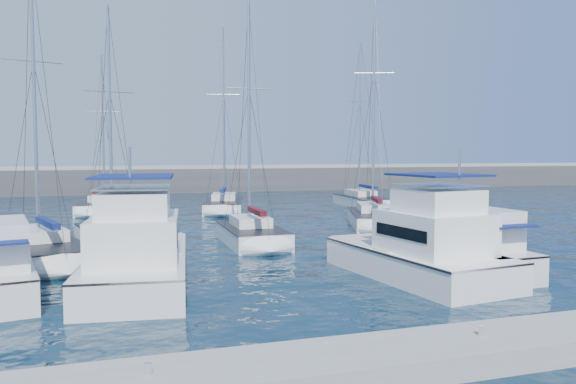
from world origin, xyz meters
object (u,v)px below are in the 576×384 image
object	(u,v)px
motor_yacht_port_inner	(138,257)
sailboat_mid_b	(116,237)
motor_yacht_stbd_inner	(423,251)
motor_yacht_stbd_outer	(470,251)
sailboat_back_c	(362,201)
sailboat_mid_a	(42,250)
sailboat_back_a	(103,207)
sailboat_mid_d	(374,218)
sailboat_mid_c	(252,235)
sailboat_back_b	(224,205)

from	to	relation	value
motor_yacht_port_inner	sailboat_mid_b	world-z (taller)	sailboat_mid_b
motor_yacht_port_inner	motor_yacht_stbd_inner	xyz separation A→B (m)	(11.03, -2.28, 0.00)
motor_yacht_stbd_outer	sailboat_back_c	bearing A→B (deg)	70.84
motor_yacht_stbd_outer	sailboat_mid_a	world-z (taller)	sailboat_mid_a
sailboat_mid_b	sailboat_back_a	bearing A→B (deg)	80.38
motor_yacht_stbd_inner	sailboat_back_c	bearing A→B (deg)	61.94
sailboat_mid_d	sailboat_back_c	xyz separation A→B (m)	(5.36, 13.29, -0.02)
sailboat_mid_a	sailboat_mid_c	distance (m)	10.78
motor_yacht_stbd_inner	sailboat_mid_c	bearing A→B (deg)	105.51
motor_yacht_stbd_outer	sailboat_mid_b	bearing A→B (deg)	138.16
motor_yacht_port_inner	sailboat_mid_d	size ratio (longest dim) A/B	0.61
motor_yacht_stbd_outer	sailboat_back_b	bearing A→B (deg)	97.45
motor_yacht_stbd_outer	sailboat_mid_a	xyz separation A→B (m)	(-17.67, 8.49, -0.42)
motor_yacht_stbd_inner	sailboat_mid_d	distance (m)	16.73
motor_yacht_stbd_outer	sailboat_mid_d	size ratio (longest dim) A/B	0.40
motor_yacht_stbd_outer	sailboat_back_a	distance (m)	33.61
sailboat_back_a	sailboat_back_c	distance (m)	23.62
sailboat_mid_a	sailboat_mid_c	size ratio (longest dim) A/B	1.09
sailboat_mid_a	sailboat_mid_b	xyz separation A→B (m)	(3.37, 3.13, -0.02)
sailboat_mid_c	motor_yacht_stbd_inner	bearing A→B (deg)	-66.18
sailboat_mid_a	sailboat_back_c	world-z (taller)	sailboat_back_c
motor_yacht_stbd_inner	sailboat_back_b	bearing A→B (deg)	87.68
sailboat_mid_d	sailboat_back_a	world-z (taller)	sailboat_mid_d
sailboat_back_a	sailboat_back_c	size ratio (longest dim) A/B	0.85
sailboat_mid_c	sailboat_back_a	bearing A→B (deg)	113.27
motor_yacht_stbd_outer	sailboat_back_a	bearing A→B (deg)	114.05
motor_yacht_stbd_inner	sailboat_mid_d	xyz separation A→B (m)	(5.62, 15.74, -0.58)
motor_yacht_stbd_inner	sailboat_mid_b	world-z (taller)	sailboat_mid_b
sailboat_back_b	motor_yacht_stbd_outer	bearing A→B (deg)	-66.01
sailboat_mid_b	sailboat_back_b	distance (m)	18.95
motor_yacht_stbd_inner	sailboat_mid_b	distance (m)	16.84
sailboat_back_a	motor_yacht_stbd_inner	bearing A→B (deg)	-56.00
sailboat_mid_c	sailboat_mid_d	xyz separation A→B (m)	(10.08, 5.15, 0.02)
motor_yacht_port_inner	motor_yacht_stbd_outer	xyz separation A→B (m)	(13.59, -1.86, -0.19)
motor_yacht_stbd_outer	sailboat_back_a	world-z (taller)	sailboat_back_a
sailboat_back_a	sailboat_back_b	size ratio (longest dim) A/B	0.84
motor_yacht_stbd_outer	sailboat_mid_c	world-z (taller)	sailboat_mid_c
motor_yacht_stbd_outer	sailboat_mid_c	distance (m)	12.37
motor_yacht_port_inner	sailboat_mid_b	xyz separation A→B (m)	(-0.71, 9.77, -0.62)
sailboat_back_b	motor_yacht_port_inner	bearing A→B (deg)	-94.15
motor_yacht_port_inner	sailboat_mid_c	size ratio (longest dim) A/B	0.76
sailboat_back_a	sailboat_mid_c	bearing A→B (deg)	-56.19
sailboat_mid_d	sailboat_back_a	distance (m)	23.39
sailboat_back_a	sailboat_mid_a	bearing A→B (deg)	-85.17
sailboat_mid_c	sailboat_back_a	distance (m)	21.43
sailboat_mid_b	sailboat_mid_d	size ratio (longest dim) A/B	0.78
sailboat_mid_b	motor_yacht_stbd_outer	bearing A→B (deg)	-51.34
sailboat_mid_b	sailboat_back_b	bearing A→B (deg)	48.57
sailboat_mid_d	sailboat_mid_c	bearing A→B (deg)	-133.67
sailboat_mid_a	sailboat_mid_c	xyz separation A→B (m)	(10.65, 1.68, 0.01)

